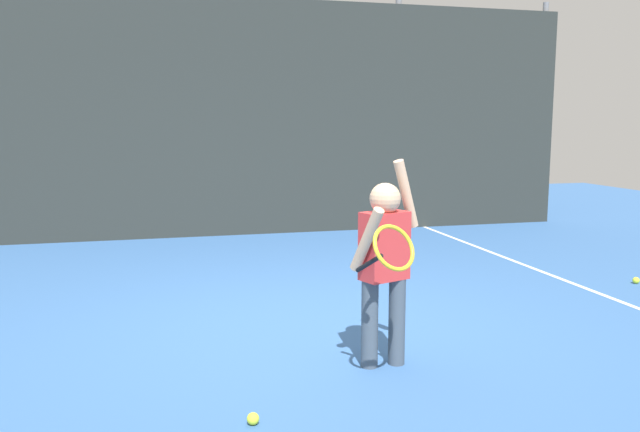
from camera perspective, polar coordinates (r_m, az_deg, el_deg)
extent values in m
plane|color=#335B93|center=(5.09, -1.28, -9.80)|extent=(20.00, 20.00, 0.00)
cube|color=white|center=(7.15, 19.93, -4.98)|extent=(0.05, 9.00, 0.00)
cube|color=#282D2B|center=(9.09, -7.65, 8.60)|extent=(10.06, 0.08, 3.29)
cylinder|color=slate|center=(9.18, -23.17, 8.48)|extent=(0.09, 0.09, 3.44)
cylinder|color=slate|center=(9.15, -7.70, 9.07)|extent=(0.09, 0.09, 3.44)
cylinder|color=slate|center=(9.75, 6.86, 9.03)|extent=(0.09, 0.09, 3.44)
cylinder|color=slate|center=(10.88, 19.05, 8.56)|extent=(0.09, 0.09, 3.44)
cylinder|color=#3F4C59|center=(4.22, 4.45, -9.55)|extent=(0.11, 0.11, 0.58)
cylinder|color=#3F4C59|center=(4.29, 6.85, -9.29)|extent=(0.11, 0.11, 0.58)
cube|color=red|center=(4.13, 5.76, -2.66)|extent=(0.34, 0.26, 0.44)
sphere|color=tan|center=(4.08, 5.82, 1.55)|extent=(0.20, 0.20, 0.20)
cylinder|color=tan|center=(4.22, 7.66, 1.96)|extent=(0.22, 0.13, 0.46)
cylinder|color=tan|center=(3.95, 4.18, -2.13)|extent=(0.16, 0.29, 0.43)
cylinder|color=black|center=(3.83, 4.40, -4.21)|extent=(0.11, 0.23, 0.15)
torus|color=yellow|center=(3.64, 6.59, -2.81)|extent=(0.32, 0.25, 0.26)
sphere|color=#CCE033|center=(3.56, -5.98, -17.51)|extent=(0.07, 0.07, 0.07)
sphere|color=#CCE033|center=(7.11, 26.31, -5.15)|extent=(0.07, 0.07, 0.07)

